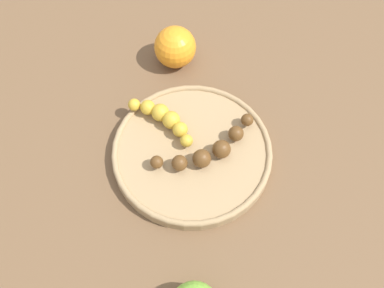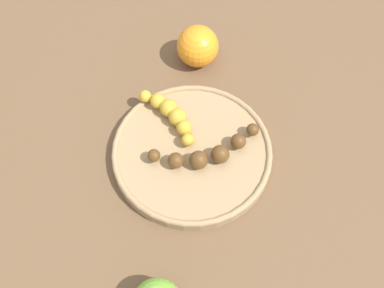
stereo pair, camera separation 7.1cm
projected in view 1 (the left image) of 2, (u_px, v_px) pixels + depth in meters
name	position (u px, v px, depth m)	size (l,w,h in m)	color
ground_plane	(192.00, 155.00, 0.74)	(2.40, 2.40, 0.00)	brown
fruit_bowl	(192.00, 152.00, 0.73)	(0.26, 0.26, 0.02)	#A08259
banana_overripe	(209.00, 150.00, 0.71)	(0.18, 0.07, 0.03)	#593819
banana_spotted	(164.00, 118.00, 0.74)	(0.08, 0.11, 0.03)	gold
orange_fruit	(175.00, 47.00, 0.81)	(0.08, 0.08, 0.08)	orange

